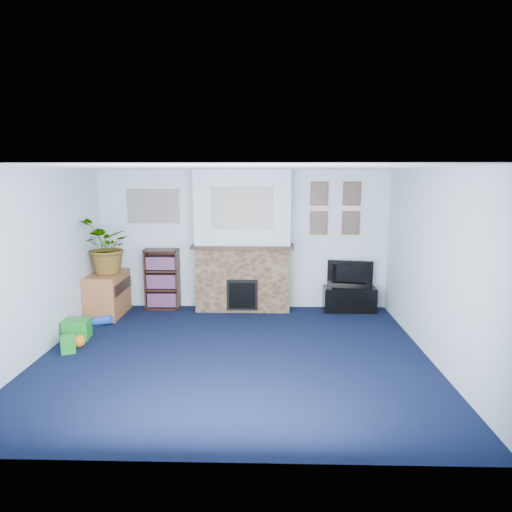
{
  "coord_description": "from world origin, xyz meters",
  "views": [
    {
      "loc": [
        0.43,
        -5.6,
        2.31
      ],
      "look_at": [
        0.26,
        0.86,
        1.16
      ],
      "focal_mm": 32.0,
      "sensor_mm": 36.0,
      "label": 1
    }
  ],
  "objects_px": {
    "television": "(350,274)",
    "bookshelf": "(162,280)",
    "sideboard": "(108,294)",
    "tv_stand": "(349,298)"
  },
  "relations": [
    {
      "from": "bookshelf",
      "to": "sideboard",
      "type": "height_order",
      "value": "bookshelf"
    },
    {
      "from": "bookshelf",
      "to": "sideboard",
      "type": "bearing_deg",
      "value": -153.79
    },
    {
      "from": "tv_stand",
      "to": "bookshelf",
      "type": "height_order",
      "value": "bookshelf"
    },
    {
      "from": "television",
      "to": "bookshelf",
      "type": "bearing_deg",
      "value": 8.99
    },
    {
      "from": "television",
      "to": "bookshelf",
      "type": "relative_size",
      "value": 0.74
    },
    {
      "from": "television",
      "to": "bookshelf",
      "type": "distance_m",
      "value": 3.25
    },
    {
      "from": "tv_stand",
      "to": "bookshelf",
      "type": "bearing_deg",
      "value": 178.65
    },
    {
      "from": "television",
      "to": "sideboard",
      "type": "height_order",
      "value": "television"
    },
    {
      "from": "tv_stand",
      "to": "sideboard",
      "type": "bearing_deg",
      "value": -175.34
    },
    {
      "from": "tv_stand",
      "to": "television",
      "type": "distance_m",
      "value": 0.42
    }
  ]
}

